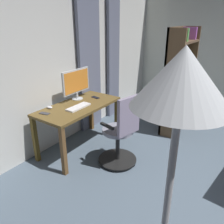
{
  "coord_description": "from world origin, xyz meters",
  "views": [
    {
      "loc": [
        2.59,
        -0.4,
        1.98
      ],
      "look_at": [
        0.18,
        -2.06,
        0.76
      ],
      "focal_mm": 36.56,
      "sensor_mm": 36.0,
      "label": 1
    }
  ],
  "objects_px": {
    "computer_monitor": "(76,82)",
    "bookshelf": "(177,81)",
    "cell_phone_by_monitor": "(95,97)",
    "floor_lamp": "(177,125)",
    "desk": "(79,111)",
    "cell_phone_face_up": "(45,113)",
    "computer_keyboard": "(78,107)",
    "office_chair": "(121,134)",
    "computer_mouse": "(50,107)"
  },
  "relations": [
    {
      "from": "computer_keyboard",
      "to": "office_chair",
      "type": "bearing_deg",
      "value": 96.32
    },
    {
      "from": "office_chair",
      "to": "cell_phone_by_monitor",
      "type": "height_order",
      "value": "office_chair"
    },
    {
      "from": "office_chair",
      "to": "cell_phone_by_monitor",
      "type": "relative_size",
      "value": 7.36
    },
    {
      "from": "computer_monitor",
      "to": "computer_keyboard",
      "type": "distance_m",
      "value": 0.48
    },
    {
      "from": "cell_phone_face_up",
      "to": "bookshelf",
      "type": "xyz_separation_m",
      "value": [
        -2.04,
        1.13,
        0.19
      ]
    },
    {
      "from": "office_chair",
      "to": "bookshelf",
      "type": "distance_m",
      "value": 1.61
    },
    {
      "from": "computer_monitor",
      "to": "bookshelf",
      "type": "xyz_separation_m",
      "value": [
        -1.32,
        1.18,
        -0.09
      ]
    },
    {
      "from": "cell_phone_by_monitor",
      "to": "floor_lamp",
      "type": "xyz_separation_m",
      "value": [
        2.07,
        2.04,
        0.88
      ]
    },
    {
      "from": "office_chair",
      "to": "cell_phone_face_up",
      "type": "distance_m",
      "value": 1.1
    },
    {
      "from": "computer_monitor",
      "to": "computer_keyboard",
      "type": "bearing_deg",
      "value": 45.27
    },
    {
      "from": "cell_phone_face_up",
      "to": "bookshelf",
      "type": "distance_m",
      "value": 2.34
    },
    {
      "from": "computer_monitor",
      "to": "computer_mouse",
      "type": "xyz_separation_m",
      "value": [
        0.54,
        -0.05,
        -0.26
      ]
    },
    {
      "from": "desk",
      "to": "floor_lamp",
      "type": "bearing_deg",
      "value": 50.94
    },
    {
      "from": "desk",
      "to": "bookshelf",
      "type": "relative_size",
      "value": 0.73
    },
    {
      "from": "computer_mouse",
      "to": "desk",
      "type": "bearing_deg",
      "value": 143.3
    },
    {
      "from": "office_chair",
      "to": "computer_mouse",
      "type": "height_order",
      "value": "office_chair"
    },
    {
      "from": "desk",
      "to": "office_chair",
      "type": "bearing_deg",
      "value": 89.71
    },
    {
      "from": "bookshelf",
      "to": "cell_phone_by_monitor",
      "type": "bearing_deg",
      "value": -41.23
    },
    {
      "from": "computer_keyboard",
      "to": "computer_monitor",
      "type": "bearing_deg",
      "value": -134.73
    },
    {
      "from": "computer_mouse",
      "to": "floor_lamp",
      "type": "distance_m",
      "value": 2.78
    },
    {
      "from": "bookshelf",
      "to": "floor_lamp",
      "type": "xyz_separation_m",
      "value": [
        3.18,
        1.07,
        0.69
      ]
    },
    {
      "from": "office_chair",
      "to": "computer_monitor",
      "type": "relative_size",
      "value": 1.83
    },
    {
      "from": "office_chair",
      "to": "floor_lamp",
      "type": "distance_m",
      "value": 2.37
    },
    {
      "from": "cell_phone_face_up",
      "to": "cell_phone_by_monitor",
      "type": "bearing_deg",
      "value": 156.87
    },
    {
      "from": "computer_keyboard",
      "to": "cell_phone_face_up",
      "type": "bearing_deg",
      "value": -28.27
    },
    {
      "from": "desk",
      "to": "computer_keyboard",
      "type": "xyz_separation_m",
      "value": [
        0.08,
        0.08,
        0.12
      ]
    },
    {
      "from": "cell_phone_face_up",
      "to": "floor_lamp",
      "type": "height_order",
      "value": "floor_lamp"
    },
    {
      "from": "desk",
      "to": "cell_phone_by_monitor",
      "type": "relative_size",
      "value": 9.39
    },
    {
      "from": "computer_mouse",
      "to": "floor_lamp",
      "type": "bearing_deg",
      "value": 60.22
    },
    {
      "from": "office_chair",
      "to": "cell_phone_face_up",
      "type": "bearing_deg",
      "value": 131.74
    },
    {
      "from": "cell_phone_by_monitor",
      "to": "floor_lamp",
      "type": "relative_size",
      "value": 0.08
    },
    {
      "from": "desk",
      "to": "cell_phone_face_up",
      "type": "distance_m",
      "value": 0.55
    },
    {
      "from": "bookshelf",
      "to": "computer_keyboard",
      "type": "bearing_deg",
      "value": -29.1
    },
    {
      "from": "computer_monitor",
      "to": "computer_keyboard",
      "type": "height_order",
      "value": "computer_monitor"
    },
    {
      "from": "cell_phone_face_up",
      "to": "floor_lamp",
      "type": "xyz_separation_m",
      "value": [
        1.14,
        2.2,
        0.88
      ]
    },
    {
      "from": "desk",
      "to": "office_chair",
      "type": "height_order",
      "value": "office_chair"
    },
    {
      "from": "desk",
      "to": "bookshelf",
      "type": "xyz_separation_m",
      "value": [
        -1.52,
        0.97,
        0.3
      ]
    },
    {
      "from": "floor_lamp",
      "to": "computer_mouse",
      "type": "bearing_deg",
      "value": -119.78
    },
    {
      "from": "computer_keyboard",
      "to": "cell_phone_by_monitor",
      "type": "height_order",
      "value": "computer_keyboard"
    },
    {
      "from": "computer_mouse",
      "to": "cell_phone_face_up",
      "type": "bearing_deg",
      "value": 28.78
    },
    {
      "from": "office_chair",
      "to": "floor_lamp",
      "type": "bearing_deg",
      "value": -129.67
    },
    {
      "from": "desk",
      "to": "office_chair",
      "type": "relative_size",
      "value": 1.28
    },
    {
      "from": "bookshelf",
      "to": "office_chair",
      "type": "bearing_deg",
      "value": -7.14
    },
    {
      "from": "computer_mouse",
      "to": "cell_phone_by_monitor",
      "type": "xyz_separation_m",
      "value": [
        -0.76,
        0.26,
        -0.01
      ]
    },
    {
      "from": "computer_keyboard",
      "to": "cell_phone_face_up",
      "type": "xyz_separation_m",
      "value": [
        0.44,
        -0.23,
        -0.01
      ]
    },
    {
      "from": "computer_keyboard",
      "to": "floor_lamp",
      "type": "distance_m",
      "value": 2.66
    },
    {
      "from": "computer_monitor",
      "to": "cell_phone_face_up",
      "type": "height_order",
      "value": "computer_monitor"
    },
    {
      "from": "desk",
      "to": "cell_phone_face_up",
      "type": "xyz_separation_m",
      "value": [
        0.52,
        -0.16,
        0.11
      ]
    },
    {
      "from": "computer_keyboard",
      "to": "bookshelf",
      "type": "relative_size",
      "value": 0.22
    },
    {
      "from": "cell_phone_by_monitor",
      "to": "bookshelf",
      "type": "xyz_separation_m",
      "value": [
        -1.11,
        0.97,
        0.19
      ]
    }
  ]
}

